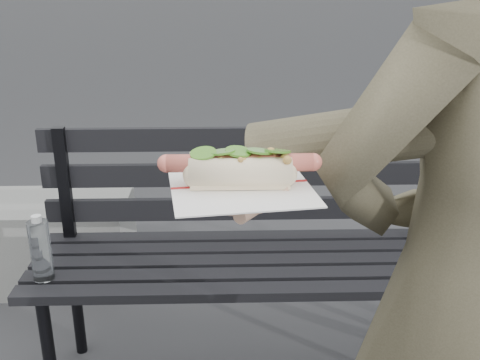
# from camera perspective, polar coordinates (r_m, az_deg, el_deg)

# --- Properties ---
(park_bench) EXTENTS (1.50, 0.44, 0.88)m
(park_bench) POSITION_cam_1_polar(r_m,az_deg,el_deg) (1.91, 1.43, -5.88)
(park_bench) COLOR black
(park_bench) RESTS_ON ground
(person) EXTENTS (0.69, 0.54, 1.67)m
(person) POSITION_cam_1_polar(r_m,az_deg,el_deg) (1.07, 22.40, -11.24)
(person) COLOR #44402D
(person) RESTS_ON ground
(held_hotdog) EXTENTS (0.63, 0.31, 0.20)m
(held_hotdog) POSITION_cam_1_polar(r_m,az_deg,el_deg) (0.85, 13.13, 3.76)
(held_hotdog) COLOR #44402D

